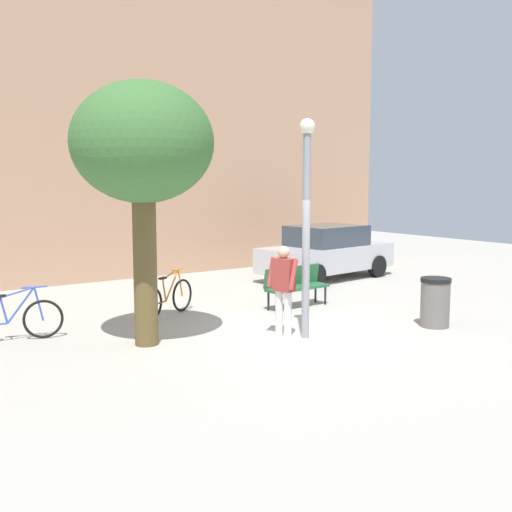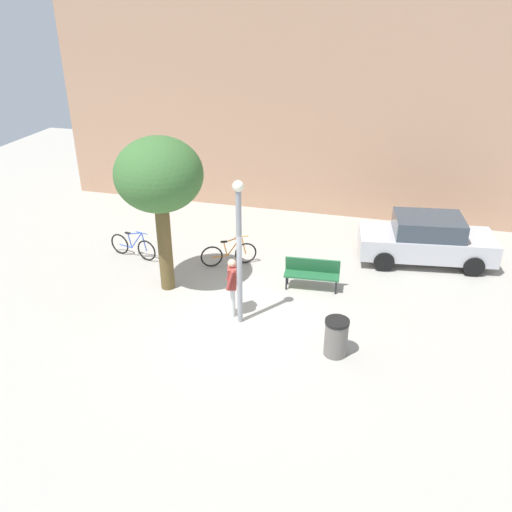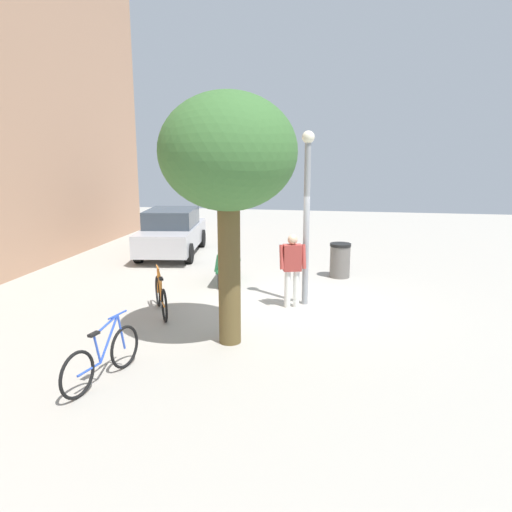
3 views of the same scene
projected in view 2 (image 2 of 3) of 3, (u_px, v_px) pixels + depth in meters
name	position (u px, v px, depth m)	size (l,w,h in m)	color
ground_plane	(243.00, 316.00, 14.43)	(36.00, 36.00, 0.00)	#A8A399
building_facade	(307.00, 83.00, 19.93)	(19.24, 2.00, 9.54)	tan
lamppost	(239.00, 244.00, 13.19)	(0.28, 0.28, 3.92)	gray
person_by_lamppost	(232.00, 283.00, 14.08)	(0.40, 0.63, 1.67)	white
park_bench	(312.00, 271.00, 15.56)	(1.63, 0.59, 0.92)	#236038
plaza_tree	(159.00, 177.00, 14.31)	(2.40, 2.40, 4.50)	brown
bicycle_orange	(229.00, 254.00, 16.95)	(1.63, 0.89, 0.97)	black
bicycle_blue	(133.00, 246.00, 17.45)	(1.78, 0.43, 0.97)	black
parked_car_silver	(426.00, 239.00, 17.00)	(4.39, 2.25, 1.55)	#B7B7BC
trash_bin	(336.00, 337.00, 12.72)	(0.59, 0.59, 0.96)	#66605B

